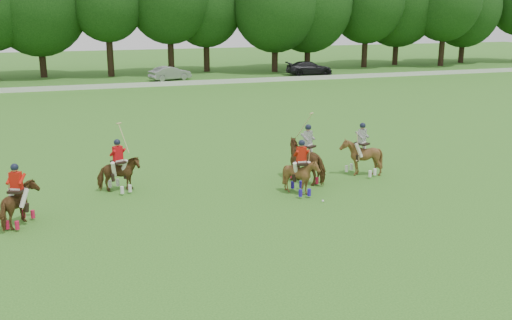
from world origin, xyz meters
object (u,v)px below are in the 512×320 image
object	(u,v)px
polo_stripe_a	(307,161)
polo_ball	(323,201)
car_mid	(170,73)
polo_red_a	(19,204)
polo_red_b	(119,173)
polo_stripe_b	(361,156)
polo_red_c	(301,175)
car_right	(309,68)

from	to	relation	value
polo_stripe_a	polo_ball	size ratio (longest dim) A/B	33.46
car_mid	polo_ball	bearing A→B (deg)	159.19
polo_red_a	polo_stripe_a	world-z (taller)	polo_stripe_a
polo_red_b	polo_stripe_b	size ratio (longest dim) A/B	1.14
car_mid	polo_red_c	world-z (taller)	polo_red_c
polo_red_a	car_mid	bearing A→B (deg)	72.62
car_mid	polo_stripe_a	bearing A→B (deg)	159.81
car_right	polo_stripe_a	size ratio (longest dim) A/B	1.71
polo_red_a	polo_stripe_a	distance (m)	11.37
polo_red_a	polo_ball	size ratio (longest dim) A/B	24.10
car_right	polo_stripe_a	world-z (taller)	polo_stripe_a
polo_red_b	polo_red_c	world-z (taller)	polo_red_b
polo_stripe_a	car_mid	bearing A→B (deg)	88.56
car_right	polo_red_c	bearing A→B (deg)	162.75
car_right	polo_red_b	xyz separation A→B (m)	(-24.24, -36.23, 0.00)
polo_ball	polo_stripe_b	bearing A→B (deg)	41.87
polo_red_c	polo_ball	distance (m)	1.46
car_mid	polo_red_b	size ratio (longest dim) A/B	1.61
polo_red_c	polo_stripe_a	distance (m)	1.74
polo_red_b	polo_red_c	distance (m)	7.26
polo_stripe_b	polo_red_c	bearing A→B (deg)	-155.53
polo_ball	car_mid	bearing A→B (deg)	87.94
polo_stripe_a	polo_stripe_b	world-z (taller)	polo_stripe_a
polo_stripe_b	polo_ball	size ratio (longest dim) A/B	26.12
car_mid	polo_red_a	xyz separation A→B (m)	(-12.20, -38.97, 0.06)
polo_red_a	polo_red_b	world-z (taller)	polo_red_b
car_mid	polo_stripe_b	world-z (taller)	polo_stripe_b
polo_red_c	polo_stripe_b	size ratio (longest dim) A/B	0.93
car_mid	car_right	world-z (taller)	car_right
polo_red_a	polo_red_b	bearing A→B (deg)	37.48
polo_ball	polo_stripe_a	bearing A→B (deg)	79.35
car_mid	polo_stripe_b	size ratio (longest dim) A/B	1.84
car_mid	polo_red_b	distance (m)	37.24
polo_red_c	car_mid	bearing A→B (deg)	87.26
polo_stripe_b	polo_ball	world-z (taller)	polo_stripe_b
polo_red_a	polo_ball	distance (m)	10.83
polo_stripe_a	polo_red_c	bearing A→B (deg)	-121.86
polo_stripe_a	car_right	bearing A→B (deg)	66.11
car_mid	polo_ball	xyz separation A→B (m)	(-1.44, -40.04, -0.67)
car_right	polo_stripe_b	distance (m)	39.75
polo_red_b	polo_ball	world-z (taller)	polo_red_b
car_right	polo_stripe_a	bearing A→B (deg)	163.07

